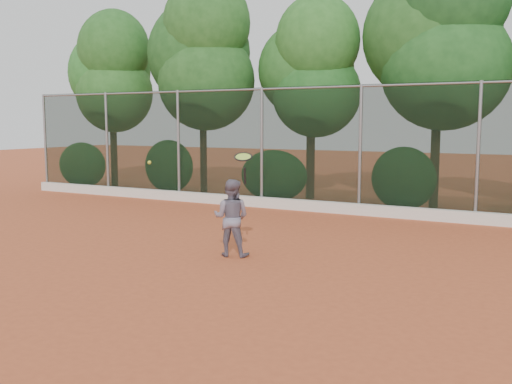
% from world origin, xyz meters
% --- Properties ---
extents(ground, '(80.00, 80.00, 0.00)m').
position_xyz_m(ground, '(0.00, 0.00, 0.00)').
color(ground, '#BB522C').
rests_on(ground, ground).
extents(concrete_curb, '(24.00, 0.20, 0.30)m').
position_xyz_m(concrete_curb, '(0.00, 6.82, 0.15)').
color(concrete_curb, silver).
rests_on(concrete_curb, ground).
extents(tennis_player, '(0.80, 0.69, 1.44)m').
position_xyz_m(tennis_player, '(-0.57, 1.10, 0.72)').
color(tennis_player, slate).
rests_on(tennis_player, ground).
extents(chainlink_fence, '(24.09, 0.09, 3.50)m').
position_xyz_m(chainlink_fence, '(-0.00, 7.00, 1.86)').
color(chainlink_fence, black).
rests_on(chainlink_fence, ground).
extents(foliage_backdrop, '(23.70, 3.63, 7.55)m').
position_xyz_m(foliage_backdrop, '(-0.55, 8.98, 4.40)').
color(foliage_backdrop, '#432F19').
rests_on(foliage_backdrop, ground).
extents(tennis_racket, '(0.43, 0.42, 0.59)m').
position_xyz_m(tennis_racket, '(-0.21, 0.92, 1.84)').
color(tennis_racket, black).
rests_on(tennis_racket, ground).
extents(tennis_ball_in_flight, '(0.07, 0.07, 0.07)m').
position_xyz_m(tennis_ball_in_flight, '(-2.14, 0.68, 1.73)').
color(tennis_ball_in_flight, gold).
rests_on(tennis_ball_in_flight, ground).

